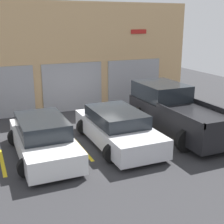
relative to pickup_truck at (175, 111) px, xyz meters
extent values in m
plane|color=#2D2D30|center=(-2.74, 1.75, -0.86)|extent=(28.00, 28.00, 0.00)
cube|color=tan|center=(-2.74, 5.05, 1.81)|extent=(12.65, 0.60, 5.34)
cube|color=#939399|center=(-6.39, 4.71, 0.35)|extent=(3.06, 0.08, 2.43)
cube|color=#939399|center=(-2.94, 4.71, 0.35)|extent=(3.06, 0.08, 2.43)
cube|color=#939399|center=(0.52, 4.71, 0.35)|extent=(3.06, 0.08, 2.43)
cube|color=#B21E19|center=(0.74, 4.72, 3.02)|extent=(0.90, 0.03, 0.22)
cube|color=black|center=(0.00, -0.30, -0.17)|extent=(1.90, 5.23, 0.92)
cube|color=#1E2328|center=(0.00, 1.14, 0.63)|extent=(1.75, 2.36, 0.68)
cube|color=black|center=(-0.91, -1.48, 0.38)|extent=(0.08, 2.88, 0.18)
cube|color=black|center=(0.91, -1.48, 0.38)|extent=(0.08, 2.88, 0.18)
cylinder|color=black|center=(-0.84, 1.32, -0.44)|extent=(0.83, 0.22, 0.83)
cylinder|color=black|center=(0.84, 1.32, -0.44)|extent=(0.83, 0.22, 0.83)
cylinder|color=black|center=(-0.84, -1.93, -0.44)|extent=(0.83, 0.22, 0.83)
cylinder|color=black|center=(0.84, -1.93, -0.44)|extent=(0.83, 0.22, 0.83)
cube|color=white|center=(-5.47, -0.30, -0.40)|extent=(1.71, 4.32, 0.64)
cube|color=#1E2328|center=(-5.47, -0.20, 0.19)|extent=(1.51, 2.37, 0.54)
cylinder|color=black|center=(-6.22, 1.03, -0.55)|extent=(0.61, 0.22, 0.61)
cylinder|color=black|center=(-4.73, 1.03, -0.55)|extent=(0.61, 0.22, 0.61)
cylinder|color=black|center=(-6.22, -1.64, -0.55)|extent=(0.61, 0.22, 0.61)
cylinder|color=black|center=(-4.73, -1.64, -0.55)|extent=(0.61, 0.22, 0.61)
cube|color=silver|center=(-2.74, -0.30, -0.38)|extent=(1.83, 4.57, 0.67)
cube|color=#1E2328|center=(-2.74, -0.19, 0.19)|extent=(1.61, 2.51, 0.47)
cylinder|color=black|center=(-3.54, 1.11, -0.53)|extent=(0.65, 0.22, 0.65)
cylinder|color=black|center=(-1.93, 1.11, -0.53)|extent=(0.65, 0.22, 0.65)
cylinder|color=black|center=(-3.54, -1.72, -0.53)|extent=(0.65, 0.22, 0.65)
cylinder|color=black|center=(-1.93, -1.72, -0.53)|extent=(0.65, 0.22, 0.65)
cube|color=gold|center=(-6.84, -0.30, -0.85)|extent=(0.12, 2.20, 0.01)
cube|color=gold|center=(-4.11, -0.30, -0.85)|extent=(0.12, 2.20, 0.01)
cube|color=gold|center=(-1.37, -0.30, -0.85)|extent=(0.12, 2.20, 0.01)
cube|color=gold|center=(1.37, -0.30, -0.85)|extent=(0.12, 2.20, 0.01)
camera|label=1|loc=(-7.23, -10.22, 3.57)|focal=50.00mm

